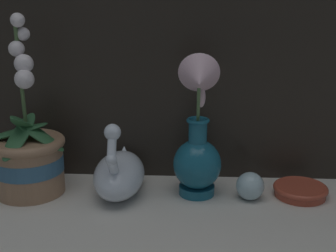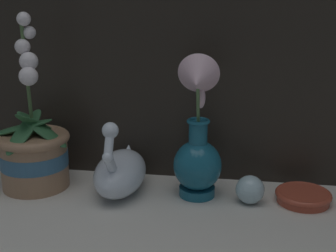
# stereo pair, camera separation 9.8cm
# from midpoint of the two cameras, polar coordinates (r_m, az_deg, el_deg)

# --- Properties ---
(ground_plane) EXTENTS (2.80, 2.80, 0.00)m
(ground_plane) POSITION_cam_midpoint_polar(r_m,az_deg,el_deg) (0.94, -3.24, -11.16)
(ground_plane) COLOR beige
(orchid_potted_plant) EXTENTS (0.19, 0.20, 0.39)m
(orchid_potted_plant) POSITION_cam_midpoint_polar(r_m,az_deg,el_deg) (1.08, -19.21, -3.50)
(orchid_potted_plant) COLOR #9E7556
(orchid_potted_plant) RESTS_ON ground_plane
(swan_figurine) EXTENTS (0.11, 0.21, 0.18)m
(swan_figurine) POSITION_cam_midpoint_polar(r_m,az_deg,el_deg) (1.03, -8.68, -5.68)
(swan_figurine) COLOR silver
(swan_figurine) RESTS_ON ground_plane
(blue_vase) EXTENTS (0.10, 0.13, 0.31)m
(blue_vase) POSITION_cam_midpoint_polar(r_m,az_deg,el_deg) (0.99, 0.81, -2.57)
(blue_vase) COLOR #195B75
(blue_vase) RESTS_ON ground_plane
(glass_sphere) EXTENTS (0.06, 0.06, 0.06)m
(glass_sphere) POSITION_cam_midpoint_polar(r_m,az_deg,el_deg) (1.01, 7.24, -7.33)
(glass_sphere) COLOR silver
(glass_sphere) RESTS_ON ground_plane
(amber_dish) EXTENTS (0.12, 0.12, 0.02)m
(amber_dish) POSITION_cam_midpoint_polar(r_m,az_deg,el_deg) (1.05, 13.29, -7.65)
(amber_dish) COLOR #A8422D
(amber_dish) RESTS_ON ground_plane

